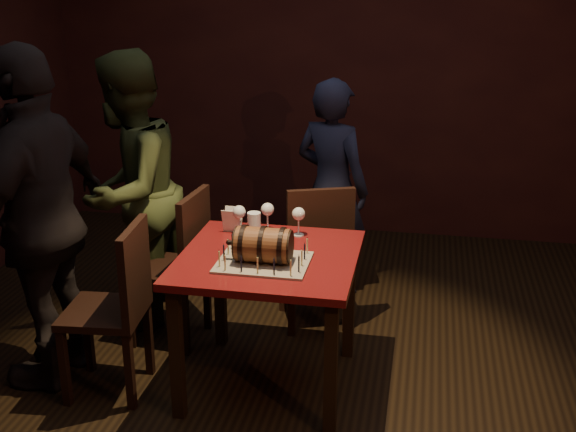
# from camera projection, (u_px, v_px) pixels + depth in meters

# --- Properties ---
(room_shell) EXTENTS (5.04, 5.04, 2.80)m
(room_shell) POSITION_uv_depth(u_px,v_px,m) (302.00, 131.00, 3.43)
(room_shell) COLOR black
(room_shell) RESTS_ON ground
(pub_table) EXTENTS (0.90, 0.90, 0.75)m
(pub_table) POSITION_uv_depth(u_px,v_px,m) (269.00, 275.00, 3.71)
(pub_table) COLOR #510D10
(pub_table) RESTS_ON ground
(cake_board) EXTENTS (0.45, 0.35, 0.01)m
(cake_board) POSITION_uv_depth(u_px,v_px,m) (263.00, 262.00, 3.57)
(cake_board) COLOR gray
(cake_board) RESTS_ON pub_table
(barrel_cake) EXTENTS (0.33, 0.19, 0.19)m
(barrel_cake) POSITION_uv_depth(u_px,v_px,m) (263.00, 245.00, 3.54)
(barrel_cake) COLOR brown
(barrel_cake) RESTS_ON cake_board
(birthday_candles) EXTENTS (0.40, 0.30, 0.09)m
(birthday_candles) POSITION_uv_depth(u_px,v_px,m) (263.00, 254.00, 3.55)
(birthday_candles) COLOR #E5D889
(birthday_candles) RESTS_ON cake_board
(wine_glass_left) EXTENTS (0.07, 0.07, 0.16)m
(wine_glass_left) POSITION_uv_depth(u_px,v_px,m) (239.00, 213.00, 3.93)
(wine_glass_left) COLOR silver
(wine_glass_left) RESTS_ON pub_table
(wine_glass_mid) EXTENTS (0.07, 0.07, 0.16)m
(wine_glass_mid) POSITION_uv_depth(u_px,v_px,m) (268.00, 211.00, 3.97)
(wine_glass_mid) COLOR silver
(wine_glass_mid) RESTS_ON pub_table
(wine_glass_right) EXTENTS (0.07, 0.07, 0.16)m
(wine_glass_right) POSITION_uv_depth(u_px,v_px,m) (299.00, 215.00, 3.90)
(wine_glass_right) COLOR silver
(wine_glass_right) RESTS_ON pub_table
(pint_of_ale) EXTENTS (0.07, 0.07, 0.15)m
(pint_of_ale) POSITION_uv_depth(u_px,v_px,m) (254.00, 226.00, 3.87)
(pint_of_ale) COLOR silver
(pint_of_ale) RESTS_ON pub_table
(menu_card) EXTENTS (0.10, 0.05, 0.13)m
(menu_card) POSITION_uv_depth(u_px,v_px,m) (232.00, 220.00, 3.98)
(menu_card) COLOR white
(menu_card) RESTS_ON pub_table
(chair_back) EXTENTS (0.52, 0.52, 0.93)m
(chair_back) POSITION_uv_depth(u_px,v_px,m) (317.00, 249.00, 4.37)
(chair_back) COLOR black
(chair_back) RESTS_ON ground
(chair_left_rear) EXTENTS (0.43, 0.43, 0.93)m
(chair_left_rear) POSITION_uv_depth(u_px,v_px,m) (180.00, 259.00, 4.21)
(chair_left_rear) COLOR black
(chair_left_rear) RESTS_ON ground
(chair_left_front) EXTENTS (0.44, 0.44, 0.93)m
(chair_left_front) POSITION_uv_depth(u_px,v_px,m) (118.00, 301.00, 3.69)
(chair_left_front) COLOR black
(chair_left_front) RESTS_ON ground
(person_back) EXTENTS (0.64, 0.54, 1.47)m
(person_back) POSITION_uv_depth(u_px,v_px,m) (332.00, 188.00, 4.82)
(person_back) COLOR #1A1D35
(person_back) RESTS_ON ground
(person_left_rear) EXTENTS (0.73, 0.89, 1.70)m
(person_left_rear) POSITION_uv_depth(u_px,v_px,m) (129.00, 192.00, 4.36)
(person_left_rear) COLOR #2F381C
(person_left_rear) RESTS_ON ground
(person_left_front) EXTENTS (0.53, 1.09, 1.81)m
(person_left_front) POSITION_uv_depth(u_px,v_px,m) (43.00, 220.00, 3.71)
(person_left_front) COLOR black
(person_left_front) RESTS_ON ground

